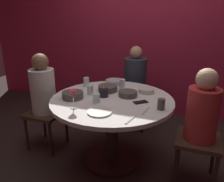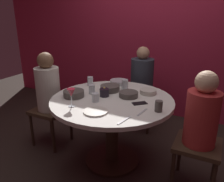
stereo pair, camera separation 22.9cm
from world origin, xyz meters
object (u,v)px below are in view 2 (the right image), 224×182
seated_diner_right (201,119)px  cup_center_front (90,81)px  seated_diner_back (142,79)px  bowl_small_white (148,92)px  cell_phone (140,103)px  bowl_salad_center (129,94)px  dinner_plate (96,111)px  candle_holder (104,92)px  bowl_sauce_side (74,94)px  seated_diner_left (48,90)px  cup_far_edge (92,89)px  cup_near_candle (95,98)px  cup_by_left_diner (159,106)px  bowl_serving_large (119,82)px  cup_by_right_diner (125,84)px  wine_glass (71,94)px  bowl_rice_portion (110,88)px  dining_table (112,113)px

seated_diner_right → cup_center_front: size_ratio=10.56×
seated_diner_back → bowl_small_white: (0.29, -0.62, 0.06)m
cell_phone → bowl_salad_center: size_ratio=0.70×
seated_diner_right → dinner_plate: size_ratio=5.22×
candle_holder → cup_center_front: size_ratio=0.97×
bowl_sauce_side → dinner_plate: bearing=-30.3°
seated_diner_left → cup_far_edge: size_ratio=11.58×
cup_near_candle → bowl_small_white: bearing=49.4°
bowl_sauce_side → cup_by_left_diner: cup_by_left_diner is taller
seated_diner_back → bowl_serving_large: seated_diner_back is taller
seated_diner_back → dinner_plate: bearing=1.0°
cup_by_right_diner → cup_far_edge: 0.39m
seated_diner_left → cup_by_right_diner: bearing=21.1°
seated_diner_left → wine_glass: bearing=-30.4°
dinner_plate → cup_by_right_diner: (-0.03, 0.70, 0.05)m
cup_by_left_diner → cup_far_edge: size_ratio=0.99×
dinner_plate → bowl_rice_portion: bowl_rice_portion is taller
seated_diner_back → bowl_small_white: 0.69m
bowl_serving_large → wine_glass: bearing=-96.4°
cup_by_right_diner → cup_center_front: cup_by_right_diner is taller
cell_phone → cup_far_edge: cup_far_edge is taller
bowl_salad_center → bowl_sauce_side: bowl_sauce_side is taller
bowl_salad_center → bowl_rice_portion: size_ratio=0.91×
seated_diner_right → bowl_sauce_side: seated_diner_right is taller
seated_diner_left → dining_table: bearing=0.0°
dining_table → dinner_plate: (0.02, -0.37, 0.17)m
candle_holder → wine_glass: wine_glass is taller
cell_phone → bowl_serving_large: 0.66m
wine_glass → bowl_small_white: (0.53, 0.66, -0.10)m
cup_center_front → cup_by_right_diner: bearing=7.6°
seated_diner_back → seated_diner_right: size_ratio=1.02×
cup_far_edge → cup_near_candle: bearing=-50.1°
cup_center_front → cell_phone: bearing=-20.9°
bowl_small_white → seated_diner_back: bearing=114.8°
bowl_serving_large → cup_by_right_diner: (0.14, -0.15, 0.03)m
cup_by_left_diner → bowl_salad_center: bearing=149.7°
bowl_rice_portion → cup_far_edge: (-0.13, -0.17, 0.02)m
dining_table → bowl_serving_large: bearing=107.1°
candle_holder → cup_by_left_diner: (0.62, -0.12, 0.01)m
dining_table → bowl_serving_large: size_ratio=5.86×
seated_diner_left → bowl_rice_portion: bearing=15.3°
bowl_sauce_side → seated_diner_back: bearing=70.2°
seated_diner_right → cup_near_candle: seated_diner_right is taller
seated_diner_right → dinner_plate: bearing=23.6°
bowl_salad_center → bowl_small_white: size_ratio=1.12×
seated_diner_back → bowl_small_white: size_ratio=6.56×
cup_near_candle → cup_by_left_diner: 0.62m
seated_diner_left → candle_holder: bearing=1.5°
seated_diner_right → cup_by_right_diner: size_ratio=9.92×
candle_holder → bowl_small_white: 0.48m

